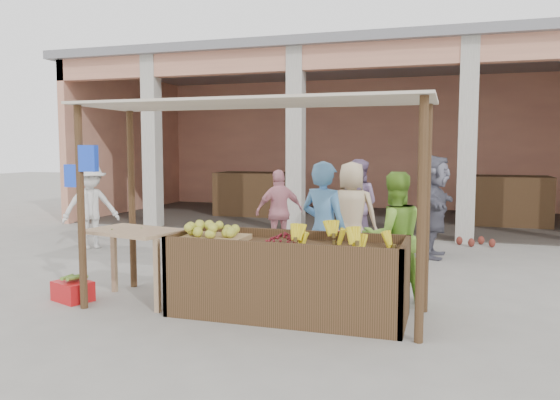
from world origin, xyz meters
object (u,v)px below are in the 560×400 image
(red_crate, at_px, (73,291))
(vendor_green, at_px, (394,234))
(fruit_stall, at_px, (288,280))
(side_table, at_px, (133,241))
(motorcycle, at_px, (362,244))
(vendor_blue, at_px, (324,225))

(red_crate, xyz_separation_m, vendor_green, (3.75, 1.12, 0.72))
(fruit_stall, height_order, red_crate, fruit_stall)
(side_table, bearing_deg, motorcycle, 53.82)
(side_table, xyz_separation_m, vendor_blue, (2.15, 0.90, 0.17))
(fruit_stall, height_order, vendor_blue, vendor_blue)
(fruit_stall, height_order, vendor_green, vendor_green)
(fruit_stall, xyz_separation_m, red_crate, (-2.68, -0.23, -0.28))
(side_table, bearing_deg, red_crate, -152.15)
(fruit_stall, distance_m, red_crate, 2.71)
(vendor_blue, relative_size, motorcycle, 0.99)
(side_table, height_order, vendor_green, vendor_green)
(side_table, distance_m, vendor_green, 3.15)
(side_table, distance_m, red_crate, 0.99)
(red_crate, height_order, vendor_blue, vendor_blue)
(vendor_blue, distance_m, motorcycle, 1.36)
(side_table, xyz_separation_m, red_crate, (-0.74, -0.21, -0.62))
(fruit_stall, bearing_deg, red_crate, -175.19)
(fruit_stall, bearing_deg, side_table, -179.42)
(vendor_green, bearing_deg, vendor_blue, -23.52)
(side_table, xyz_separation_m, vendor_green, (3.01, 0.92, 0.09))
(red_crate, xyz_separation_m, vendor_blue, (2.89, 1.11, 0.79))
(side_table, bearing_deg, vendor_green, 29.19)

